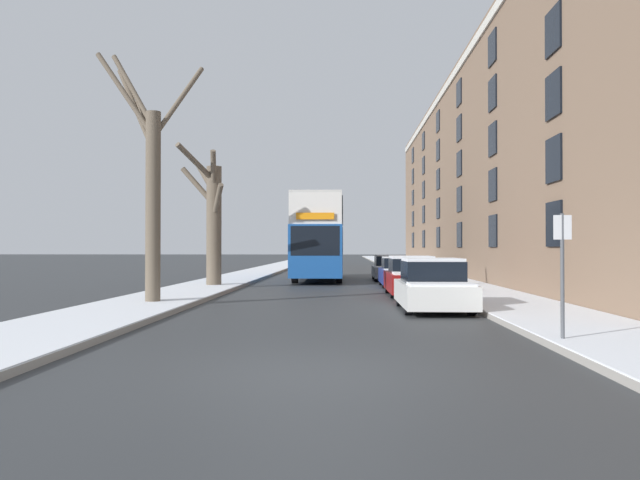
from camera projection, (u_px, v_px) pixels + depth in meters
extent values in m
plane|color=#303335|center=(311.00, 373.00, 8.87)|extent=(320.00, 320.00, 0.00)
cube|color=gray|center=(283.00, 265.00, 62.05)|extent=(2.97, 130.00, 0.13)
cube|color=white|center=(283.00, 264.00, 62.05)|extent=(2.94, 130.00, 0.03)
cube|color=gray|center=(396.00, 265.00, 61.61)|extent=(2.97, 130.00, 0.13)
cube|color=white|center=(396.00, 264.00, 61.61)|extent=(2.94, 130.00, 0.03)
cube|color=#7A604C|center=(520.00, 176.00, 39.34)|extent=(9.00, 54.56, 12.66)
cube|color=black|center=(554.00, 224.00, 19.47)|extent=(0.08, 1.40, 1.42)
cube|color=black|center=(493.00, 231.00, 27.47)|extent=(0.08, 1.40, 1.42)
cube|color=black|center=(459.00, 235.00, 35.47)|extent=(0.08, 1.40, 1.42)
cube|color=black|center=(438.00, 237.00, 43.46)|extent=(0.08, 1.40, 1.42)
cube|color=black|center=(424.00, 239.00, 51.46)|extent=(0.08, 1.40, 1.42)
cube|color=black|center=(413.00, 240.00, 59.45)|extent=(0.08, 1.40, 1.42)
cube|color=black|center=(554.00, 159.00, 19.50)|extent=(0.08, 1.40, 1.42)
cube|color=black|center=(493.00, 185.00, 27.50)|extent=(0.08, 1.40, 1.42)
cube|color=black|center=(459.00, 199.00, 35.49)|extent=(0.08, 1.40, 1.42)
cube|color=black|center=(438.00, 208.00, 43.49)|extent=(0.08, 1.40, 1.42)
cube|color=black|center=(424.00, 214.00, 51.48)|extent=(0.08, 1.40, 1.42)
cube|color=black|center=(413.00, 219.00, 59.48)|extent=(0.08, 1.40, 1.42)
cube|color=black|center=(553.00, 95.00, 19.53)|extent=(0.08, 1.40, 1.42)
cube|color=black|center=(493.00, 139.00, 27.52)|extent=(0.08, 1.40, 1.42)
cube|color=black|center=(459.00, 164.00, 35.52)|extent=(0.08, 1.40, 1.42)
cube|color=black|center=(438.00, 179.00, 43.51)|extent=(0.08, 1.40, 1.42)
cube|color=black|center=(424.00, 190.00, 51.51)|extent=(0.08, 1.40, 1.42)
cube|color=black|center=(413.00, 198.00, 59.51)|extent=(0.08, 1.40, 1.42)
cube|color=black|center=(553.00, 31.00, 19.55)|extent=(0.08, 1.40, 1.42)
cube|color=black|center=(493.00, 94.00, 27.55)|extent=(0.08, 1.40, 1.42)
cube|color=black|center=(459.00, 128.00, 35.54)|extent=(0.08, 1.40, 1.42)
cube|color=black|center=(438.00, 150.00, 43.54)|extent=(0.08, 1.40, 1.42)
cube|color=black|center=(424.00, 165.00, 51.54)|extent=(0.08, 1.40, 1.42)
cube|color=black|center=(413.00, 177.00, 59.53)|extent=(0.08, 1.40, 1.42)
cube|color=black|center=(492.00, 48.00, 27.57)|extent=(0.08, 1.40, 1.42)
cube|color=black|center=(459.00, 93.00, 35.57)|extent=(0.08, 1.40, 1.42)
cube|color=black|center=(438.00, 121.00, 43.56)|extent=(0.08, 1.40, 1.42)
cube|color=black|center=(423.00, 141.00, 51.56)|extent=(0.08, 1.40, 1.42)
cube|color=black|center=(413.00, 155.00, 59.56)|extent=(0.08, 1.40, 1.42)
cube|color=beige|center=(447.00, 85.00, 39.59)|extent=(0.12, 53.47, 0.44)
cylinder|color=brown|center=(153.00, 209.00, 19.06)|extent=(0.46, 0.46, 5.97)
cylinder|color=brown|center=(179.00, 102.00, 19.95)|extent=(1.29, 1.93, 2.71)
cylinder|color=brown|center=(125.00, 95.00, 19.36)|extent=(2.07, 0.61, 2.78)
cylinder|color=brown|center=(145.00, 119.00, 19.48)|extent=(0.93, 0.93, 1.41)
cylinder|color=brown|center=(133.00, 91.00, 19.53)|extent=(1.71, 0.98, 2.53)
cylinder|color=brown|center=(136.00, 109.00, 19.78)|extent=(1.72, 1.49, 2.91)
cylinder|color=brown|center=(214.00, 227.00, 27.64)|extent=(0.66, 0.66, 5.41)
cylinder|color=brown|center=(198.00, 186.00, 27.76)|extent=(1.64, 0.39, 1.78)
cylinder|color=brown|center=(217.00, 201.00, 27.06)|extent=(0.82, 1.42, 1.50)
cylinder|color=brown|center=(214.00, 171.00, 27.17)|extent=(0.42, 1.23, 1.77)
cylinder|color=brown|center=(196.00, 163.00, 26.82)|extent=(1.44, 1.99, 1.53)
cylinder|color=brown|center=(206.00, 179.00, 28.06)|extent=(1.17, 1.05, 1.49)
cube|color=#194C99|center=(319.00, 251.00, 34.50)|extent=(2.58, 10.32, 2.57)
cube|color=silver|center=(319.00, 214.00, 34.52)|extent=(2.52, 10.11, 1.51)
cube|color=silver|center=(319.00, 199.00, 34.53)|extent=(2.52, 10.11, 0.12)
cube|color=black|center=(319.00, 242.00, 34.50)|extent=(2.61, 9.08, 1.34)
cube|color=black|center=(319.00, 213.00, 34.52)|extent=(2.61, 9.08, 1.15)
cube|color=black|center=(315.00, 241.00, 29.37)|extent=(2.32, 0.06, 1.40)
cube|color=orange|center=(315.00, 216.00, 29.37)|extent=(1.80, 0.05, 0.32)
cylinder|color=black|center=(295.00, 273.00, 31.43)|extent=(0.30, 1.01, 1.01)
cylinder|color=black|center=(339.00, 273.00, 31.34)|extent=(0.30, 1.01, 1.01)
cylinder|color=black|center=(303.00, 269.00, 37.41)|extent=(0.30, 1.01, 1.01)
cylinder|color=black|center=(340.00, 269.00, 37.33)|extent=(0.30, 1.01, 1.01)
cube|color=silver|center=(433.00, 293.00, 17.77)|extent=(1.88, 4.24, 0.63)
cube|color=black|center=(432.00, 272.00, 17.95)|extent=(1.62, 2.12, 0.61)
cube|color=white|center=(432.00, 260.00, 17.95)|extent=(1.58, 2.01, 0.08)
cube|color=white|center=(441.00, 284.00, 16.27)|extent=(1.69, 1.11, 0.07)
cylinder|color=black|center=(408.00, 302.00, 16.53)|extent=(0.20, 0.68, 0.68)
cylinder|color=black|center=(471.00, 303.00, 16.46)|extent=(0.20, 0.68, 0.68)
cylinder|color=black|center=(400.00, 295.00, 19.07)|extent=(0.20, 0.68, 0.68)
cylinder|color=black|center=(454.00, 295.00, 19.00)|extent=(0.20, 0.68, 0.68)
cube|color=maroon|center=(412.00, 282.00, 23.38)|extent=(1.81, 4.52, 0.68)
cube|color=black|center=(411.00, 265.00, 23.57)|extent=(1.56, 2.26, 0.53)
cube|color=white|center=(411.00, 257.00, 23.58)|extent=(1.52, 2.15, 0.10)
cube|color=white|center=(417.00, 273.00, 21.78)|extent=(1.63, 1.18, 0.08)
cylinder|color=black|center=(393.00, 289.00, 22.06)|extent=(0.20, 0.63, 0.63)
cylinder|color=black|center=(438.00, 290.00, 21.99)|extent=(0.20, 0.63, 0.63)
cylinder|color=black|center=(388.00, 285.00, 24.77)|extent=(0.20, 0.63, 0.63)
cylinder|color=black|center=(428.00, 285.00, 24.70)|extent=(0.20, 0.63, 0.63)
cube|color=navy|center=(399.00, 276.00, 28.78)|extent=(1.71, 4.11, 0.65)
cube|color=black|center=(399.00, 263.00, 28.95)|extent=(1.47, 2.05, 0.51)
cube|color=white|center=(399.00, 257.00, 28.95)|extent=(1.44, 1.95, 0.05)
cube|color=white|center=(402.00, 269.00, 27.33)|extent=(1.54, 1.07, 0.04)
cylinder|color=black|center=(385.00, 281.00, 27.57)|extent=(0.20, 0.65, 0.65)
cylinder|color=black|center=(418.00, 281.00, 27.52)|extent=(0.20, 0.65, 0.65)
cylinder|color=black|center=(381.00, 278.00, 30.04)|extent=(0.20, 0.65, 0.65)
cylinder|color=black|center=(412.00, 278.00, 29.98)|extent=(0.20, 0.65, 0.65)
cube|color=slate|center=(390.00, 272.00, 34.51)|extent=(1.86, 4.33, 0.60)
cube|color=black|center=(390.00, 261.00, 34.69)|extent=(1.60, 2.17, 0.57)
cube|color=white|center=(390.00, 255.00, 34.69)|extent=(1.56, 2.06, 0.05)
cube|color=white|center=(392.00, 267.00, 32.98)|extent=(1.68, 1.13, 0.04)
cylinder|color=black|center=(376.00, 275.00, 33.24)|extent=(0.20, 0.64, 0.64)
cylinder|color=black|center=(407.00, 275.00, 33.18)|extent=(0.20, 0.64, 0.64)
cylinder|color=black|center=(374.00, 273.00, 35.84)|extent=(0.20, 0.64, 0.64)
cylinder|color=black|center=(403.00, 273.00, 35.78)|extent=(0.20, 0.64, 0.64)
cylinder|color=#4C4742|center=(152.00, 292.00, 19.35)|extent=(0.18, 0.18, 0.83)
cylinder|color=#4C4742|center=(155.00, 292.00, 19.21)|extent=(0.18, 0.18, 0.83)
cylinder|color=#47474C|center=(154.00, 267.00, 19.29)|extent=(0.39, 0.39, 0.72)
sphere|color=#8C6647|center=(154.00, 252.00, 19.30)|extent=(0.23, 0.23, 0.23)
cylinder|color=#4C4F54|center=(562.00, 280.00, 11.19)|extent=(0.07, 0.07, 2.41)
cube|color=silver|center=(563.00, 227.00, 11.18)|extent=(0.32, 0.02, 0.44)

